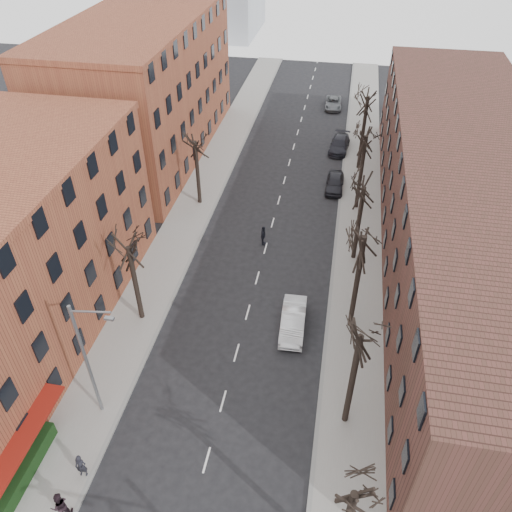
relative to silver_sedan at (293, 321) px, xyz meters
The scene contains 21 objects.
sidewalk_left 19.74m from the silver_sedan, 125.77° to the left, with size 4.00×90.00×0.15m, color gray.
sidewalk_right 16.63m from the silver_sedan, 74.41° to the left, with size 4.00×90.00×0.15m, color gray.
building_left_far 32.33m from the silver_sedan, 127.99° to the left, with size 12.00×28.00×14.00m, color brown.
building_right 17.15m from the silver_sedan, 41.45° to the left, with size 12.00×50.00×10.00m, color #4C2A23.
awning_left 18.35m from the silver_sedan, 134.87° to the right, with size 1.20×7.00×0.15m, color maroon.
hedge 19.12m from the silver_sedan, 132.97° to the right, with size 0.80×6.00×1.00m, color #163211.
tree_right_b 8.13m from the silver_sedan, 59.82° to the right, with size 5.20×5.20×10.80m, color black, non-canonical shape.
tree_right_c 4.26m from the silver_sedan, 13.93° to the left, with size 5.20×5.20×11.60m, color black, non-canonical shape.
tree_right_d 9.91m from the silver_sedan, 65.71° to the left, with size 5.20×5.20×10.00m, color black, non-canonical shape.
tree_right_e 17.51m from the silver_sedan, 76.56° to the left, with size 5.20×5.20×10.80m, color black, non-canonical shape.
tree_right_f 25.35m from the silver_sedan, 80.77° to the left, with size 5.20×5.20×11.60m, color black, non-canonical shape.
tree_left_a 11.21m from the silver_sedan, behind, with size 5.20×5.20×9.50m, color black, non-canonical shape.
tree_left_b 18.70m from the silver_sedan, 126.57° to the left, with size 5.20×5.20×9.50m, color black, non-canonical shape.
streetlight 14.50m from the silver_sedan, 139.59° to the right, with size 2.45×0.22×9.03m.
silver_sedan is the anchor object (origin of this frame).
parked_car_near 20.24m from the silver_sedan, 85.00° to the left, with size 1.78×4.42×1.51m, color black.
parked_car_mid 29.10m from the silver_sedan, 86.52° to the left, with size 2.05×5.05×1.47m, color black.
parked_car_far 41.68m from the silver_sedan, 89.64° to the left, with size 2.15×4.67×1.30m, color slate.
pedestrian_a 16.45m from the silver_sedan, 127.16° to the right, with size 0.62×0.41×1.70m, color black.
pedestrian_b 18.28m from the silver_sedan, 123.21° to the right, with size 0.92×0.72×1.90m, color black.
pedestrian_crossing 10.31m from the silver_sedan, 111.89° to the left, with size 1.10×0.46×1.87m, color black.
Camera 1 is at (5.47, -6.10, 26.80)m, focal length 35.00 mm.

